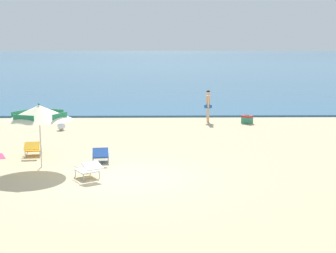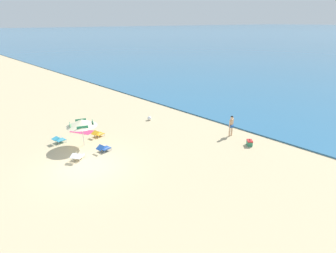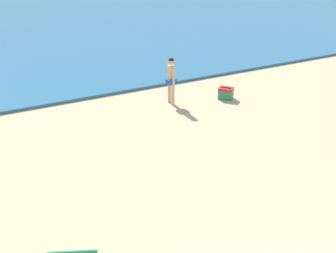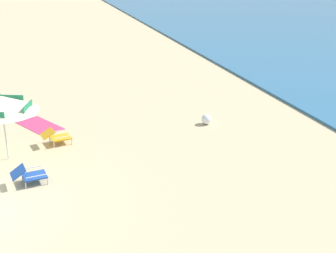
% 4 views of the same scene
% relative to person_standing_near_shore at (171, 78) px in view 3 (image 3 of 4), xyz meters
% --- Properties ---
extents(person_standing_near_shore, '(0.39, 0.48, 1.60)m').
position_rel_person_standing_near_shore_xyz_m(person_standing_near_shore, '(0.00, 0.00, 0.00)').
color(person_standing_near_shore, '#D8A87F').
rests_on(person_standing_near_shore, ground).
extents(cooler_box, '(0.59, 0.60, 0.43)m').
position_rel_person_standing_near_shore_xyz_m(cooler_box, '(1.89, -0.49, -0.73)').
color(cooler_box, '#2D7F5B').
rests_on(cooler_box, ground).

